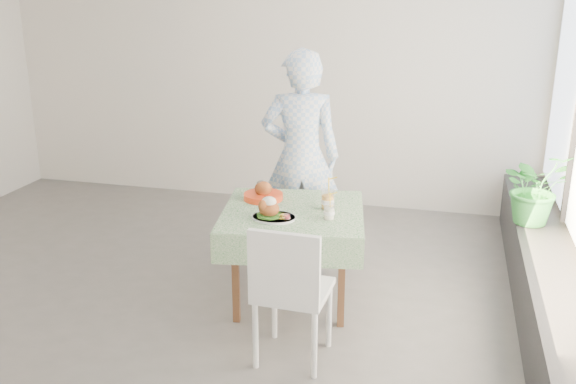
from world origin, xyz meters
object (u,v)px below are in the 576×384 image
(chair_near, at_px, (293,318))
(diner, at_px, (301,158))
(chair_far, at_px, (303,229))
(potted_plant, at_px, (535,187))
(main_dish, at_px, (271,212))
(juice_cup_orange, at_px, (328,200))
(cafe_table, at_px, (293,245))

(chair_near, distance_m, diner, 1.77)
(chair_far, xyz_separation_m, potted_plant, (1.91, 0.02, 0.54))
(chair_far, xyz_separation_m, main_dish, (0.01, -1.05, 0.54))
(chair_near, xyz_separation_m, main_dish, (-0.31, 0.59, 0.50))
(chair_far, distance_m, juice_cup_orange, 0.99)
(main_dish, bearing_deg, chair_near, -62.48)
(chair_near, height_order, main_dish, chair_near)
(diner, bearing_deg, chair_far, -134.27)
(diner, bearing_deg, main_dish, 77.97)
(chair_near, bearing_deg, main_dish, 117.52)
(main_dish, height_order, juice_cup_orange, juice_cup_orange)
(chair_near, bearing_deg, cafe_table, 104.08)
(main_dish, bearing_deg, potted_plant, 29.51)
(cafe_table, xyz_separation_m, juice_cup_orange, (0.25, 0.10, 0.35))
(chair_far, relative_size, chair_near, 0.88)
(potted_plant, bearing_deg, cafe_table, -154.41)
(cafe_table, relative_size, juice_cup_orange, 4.06)
(diner, relative_size, main_dish, 5.78)
(cafe_table, height_order, potted_plant, potted_plant)
(chair_near, distance_m, main_dish, 0.83)
(potted_plant, bearing_deg, chair_near, -133.74)
(main_dish, bearing_deg, cafe_table, 64.08)
(cafe_table, bearing_deg, potted_plant, 25.59)
(cafe_table, xyz_separation_m, potted_plant, (1.80, 0.86, 0.34))
(juice_cup_orange, bearing_deg, chair_near, -92.79)
(diner, relative_size, potted_plant, 3.09)
(main_dish, distance_m, potted_plant, 2.19)
(diner, xyz_separation_m, main_dish, (0.03, -1.02, -0.14))
(juice_cup_orange, bearing_deg, cafe_table, -158.32)
(cafe_table, relative_size, main_dish, 3.69)
(chair_far, xyz_separation_m, chair_near, (0.32, -1.64, 0.04))
(cafe_table, distance_m, diner, 0.95)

